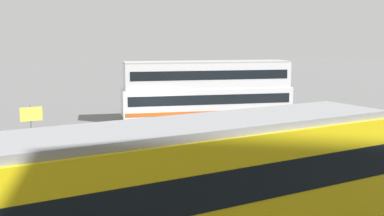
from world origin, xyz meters
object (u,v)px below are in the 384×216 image
object	(u,v)px
tram_yellow	(153,193)
pedestrian_near_railing	(135,137)
pedestrian_crossing	(242,144)
info_sign	(31,120)
double_decker_bus	(207,90)

from	to	relation	value
tram_yellow	pedestrian_near_railing	world-z (taller)	tram_yellow
tram_yellow	pedestrian_crossing	distance (m)	9.61
pedestrian_crossing	info_sign	distance (m)	10.28
double_decker_bus	pedestrian_near_railing	world-z (taller)	double_decker_bus
pedestrian_near_railing	pedestrian_crossing	distance (m)	4.99
tram_yellow	double_decker_bus	bearing A→B (deg)	-118.96
info_sign	pedestrian_crossing	bearing A→B (deg)	143.23
double_decker_bus	info_sign	world-z (taller)	double_decker_bus
pedestrian_near_railing	info_sign	size ratio (longest dim) A/B	0.71
pedestrian_crossing	tram_yellow	bearing A→B (deg)	47.27
pedestrian_near_railing	pedestrian_crossing	bearing A→B (deg)	142.23
tram_yellow	pedestrian_crossing	world-z (taller)	tram_yellow
tram_yellow	info_sign	bearing A→B (deg)	-82.57
pedestrian_near_railing	info_sign	xyz separation A→B (m)	(4.27, -3.08, 0.64)
double_decker_bus	info_sign	distance (m)	12.92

